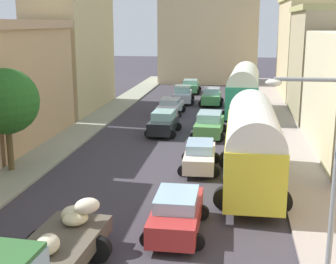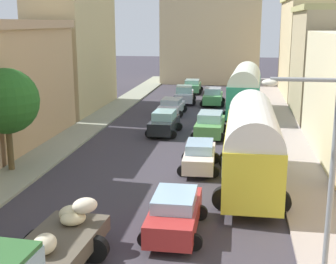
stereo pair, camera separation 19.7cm
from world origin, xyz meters
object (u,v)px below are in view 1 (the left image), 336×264
Objects in this scene: parked_bus_0 at (252,142)px; car_1 at (170,106)px; car_0 at (164,123)px; car_4 at (177,213)px; streetlamp_near at (325,168)px; car_2 at (183,95)px; car_7 at (211,97)px; car_6 at (209,124)px; car_5 at (200,156)px; car_3 at (190,86)px; parked_bus_1 at (244,88)px.

parked_bus_0 is 18.60m from car_1.
car_0 is 15.83m from car_4.
parked_bus_0 is 1.43× the size of streetlamp_near.
streetlamp_near is (4.50, -3.53, 3.08)m from car_4.
car_2 is at bearing 86.57° from car_1.
car_1 is 27.62m from streetlamp_near.
streetlamp_near is at bearing -68.69° from car_0.
car_7 is (3.23, 5.15, 0.11)m from car_1.
parked_bus_0 is at bearing -75.62° from car_2.
car_2 is 0.99× the size of car_6.
car_5 is 1.10× the size of car_7.
car_2 is 6.76m from car_3.
car_2 is at bearing 163.11° from car_7.
car_3 is at bearing 115.23° from parked_bus_1.
parked_bus_1 reaches higher than car_2.
parked_bus_1 is at bearing 5.91° from car_1.
car_2 is (-6.01, 23.43, -1.46)m from parked_bus_0.
car_3 is at bearing 99.39° from car_6.
parked_bus_0 reaches higher than car_6.
car_1 is at bearing -93.43° from car_2.
car_2 is 0.69× the size of streetlamp_near.
car_6 is 1.20× the size of car_7.
car_0 is at bearing -89.77° from car_3.
car_1 is 0.63× the size of streetlamp_near.
car_3 is (-5.72, 12.13, -1.57)m from parked_bus_1.
car_2 is at bearing 103.29° from streetlamp_near.
parked_bus_1 is 2.45× the size of car_0.
parked_bus_1 is at bearing 90.60° from parked_bus_0.
car_3 is (-5.91, 30.18, -1.53)m from parked_bus_0.
parked_bus_1 is 2.68× the size of car_7.
parked_bus_0 is 9.13m from streetlamp_near.
car_6 is at bearing -75.62° from car_2.
car_3 is at bearing 100.91° from streetlamp_near.
car_4 is at bearing -96.58° from parked_bus_1.
parked_bus_0 is 2.30× the size of car_3.
parked_bus_0 reaches higher than car_3.
car_6 is (3.43, -13.37, 0.01)m from car_2.
streetlamp_near is at bearing -79.09° from car_3.
car_3 is at bearing 109.96° from car_7.
car_0 is 12.61m from car_7.
streetlamp_near is (1.62, -8.85, 1.57)m from parked_bus_0.
parked_bus_1 is 27.00m from streetlamp_near.
car_5 is at bearing 88.20° from car_4.
parked_bus_0 reaches higher than car_7.
parked_bus_1 is 9.75m from car_0.
car_1 is 15.38m from car_5.
car_6 is (3.79, -7.35, 0.13)m from car_1.
streetlamp_near is at bearing -76.71° from car_2.
parked_bus_1 is 2.37× the size of car_4.
streetlamp_near is at bearing -77.48° from car_6.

